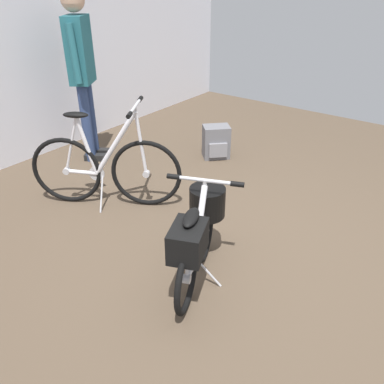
% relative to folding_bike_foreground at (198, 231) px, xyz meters
% --- Properties ---
extents(ground_plane, '(7.65, 7.65, 0.00)m').
position_rel_folding_bike_foreground_xyz_m(ground_plane, '(0.30, -0.17, -0.38)').
color(ground_plane, brown).
extents(folding_bike_foreground, '(0.92, 0.56, 0.70)m').
position_rel_folding_bike_foreground_xyz_m(folding_bike_foreground, '(0.00, 0.00, 0.00)').
color(folding_bike_foreground, black).
rests_on(folding_bike_foreground, ground_plane).
extents(display_bike_left, '(0.78, 1.18, 0.96)m').
position_rel_folding_bike_foreground_xyz_m(display_bike_left, '(0.32, 1.26, -0.02)').
color(display_bike_left, black).
rests_on(display_bike_left, ground_plane).
extents(visitor_near_wall, '(0.45, 0.38, 1.78)m').
position_rel_folding_bike_foreground_xyz_m(visitor_near_wall, '(0.94, 2.19, 0.65)').
color(visitor_near_wall, navy).
rests_on(visitor_near_wall, ground_plane).
extents(backpack_on_floor, '(0.36, 0.36, 0.37)m').
position_rel_folding_bike_foreground_xyz_m(backpack_on_floor, '(1.80, 1.05, -0.20)').
color(backpack_on_floor, slate).
rests_on(backpack_on_floor, ground_plane).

